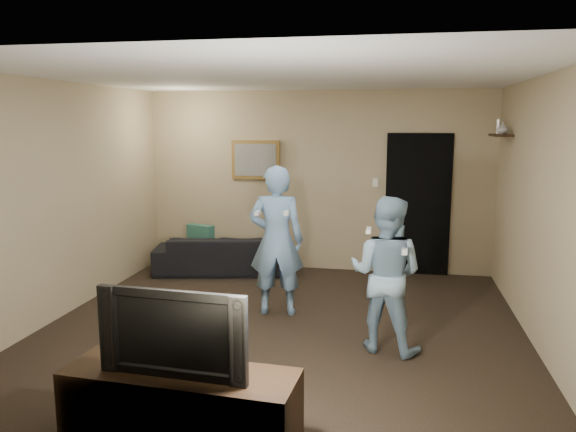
% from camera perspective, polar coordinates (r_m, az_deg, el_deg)
% --- Properties ---
extents(ground, '(5.00, 5.00, 0.00)m').
position_cam_1_polar(ground, '(6.07, -0.57, -11.25)').
color(ground, black).
rests_on(ground, ground).
extents(ceiling, '(5.00, 5.00, 0.04)m').
position_cam_1_polar(ceiling, '(5.69, -0.61, 14.05)').
color(ceiling, silver).
rests_on(ceiling, wall_back).
extents(wall_back, '(5.00, 0.04, 2.60)m').
position_cam_1_polar(wall_back, '(8.18, 2.90, 3.55)').
color(wall_back, tan).
rests_on(wall_back, ground).
extents(wall_front, '(5.00, 0.04, 2.60)m').
position_cam_1_polar(wall_front, '(3.37, -9.10, -5.25)').
color(wall_front, tan).
rests_on(wall_front, ground).
extents(wall_left, '(0.04, 5.00, 2.60)m').
position_cam_1_polar(wall_left, '(6.69, -22.07, 1.52)').
color(wall_left, tan).
rests_on(wall_left, ground).
extents(wall_right, '(0.04, 5.00, 2.60)m').
position_cam_1_polar(wall_right, '(5.79, 24.46, 0.21)').
color(wall_right, tan).
rests_on(wall_right, ground).
extents(sofa, '(1.96, 1.08, 0.54)m').
position_cam_1_polar(sofa, '(8.17, -6.87, -3.84)').
color(sofa, black).
rests_on(sofa, ground).
extents(throw_pillow, '(0.43, 0.25, 0.41)m').
position_cam_1_polar(throw_pillow, '(8.22, -8.87, -2.31)').
color(throw_pillow, '#194D42').
rests_on(throw_pillow, sofa).
extents(painting_frame, '(0.72, 0.05, 0.57)m').
position_cam_1_polar(painting_frame, '(8.30, -3.30, 5.71)').
color(painting_frame, olive).
rests_on(painting_frame, wall_back).
extents(painting_canvas, '(0.62, 0.01, 0.47)m').
position_cam_1_polar(painting_canvas, '(8.28, -3.34, 5.70)').
color(painting_canvas, slate).
rests_on(painting_canvas, painting_frame).
extents(doorway, '(0.90, 0.06, 2.00)m').
position_cam_1_polar(doorway, '(8.12, 13.04, 1.13)').
color(doorway, black).
rests_on(doorway, ground).
extents(light_switch, '(0.08, 0.02, 0.12)m').
position_cam_1_polar(light_switch, '(8.08, 8.86, 3.37)').
color(light_switch, silver).
rests_on(light_switch, wall_back).
extents(wall_shelf, '(0.20, 0.60, 0.03)m').
position_cam_1_polar(wall_shelf, '(7.47, 20.80, 7.68)').
color(wall_shelf, black).
rests_on(wall_shelf, wall_right).
extents(shelf_vase, '(0.18, 0.18, 0.14)m').
position_cam_1_polar(shelf_vase, '(7.36, 20.98, 8.32)').
color(shelf_vase, '#A8A9AD').
rests_on(shelf_vase, wall_shelf).
extents(shelf_figurine, '(0.06, 0.06, 0.18)m').
position_cam_1_polar(shelf_figurine, '(7.65, 20.62, 8.51)').
color(shelf_figurine, silver).
rests_on(shelf_figurine, wall_shelf).
extents(tv_console, '(1.60, 0.61, 0.56)m').
position_cam_1_polar(tv_console, '(4.03, -10.78, -18.82)').
color(tv_console, black).
rests_on(tv_console, ground).
extents(television, '(1.02, 0.20, 0.58)m').
position_cam_1_polar(television, '(3.79, -11.06, -11.20)').
color(television, black).
rests_on(television, tv_console).
extents(wii_player_left, '(0.65, 0.52, 1.69)m').
position_cam_1_polar(wii_player_left, '(6.28, -1.19, -2.49)').
color(wii_player_left, '#739CC7').
rests_on(wii_player_left, ground).
extents(wii_player_right, '(0.85, 0.75, 1.48)m').
position_cam_1_polar(wii_player_right, '(5.38, 9.91, -5.83)').
color(wii_player_right, '#82A4BD').
rests_on(wii_player_right, ground).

